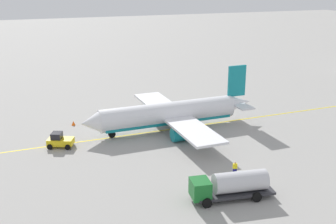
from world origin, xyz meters
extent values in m
plane|color=#9E9B96|center=(0.00, 0.00, 0.00)|extent=(400.00, 400.00, 0.00)
cylinder|color=white|center=(0.00, 0.00, 2.79)|extent=(22.34, 4.14, 3.57)
cube|color=teal|center=(0.00, 0.00, 1.80)|extent=(21.08, 3.47, 1.00)
cone|color=white|center=(12.36, 0.32, 2.79)|extent=(3.18, 3.51, 3.43)
cone|color=white|center=(-12.98, -0.33, 3.14)|extent=(4.40, 3.15, 3.04)
cube|color=teal|center=(-12.36, -0.32, 6.97)|extent=(3.21, 0.44, 5.20)
cube|color=white|center=(-12.36, -0.32, 3.19)|extent=(2.61, 8.46, 0.24)
cube|color=white|center=(-1.00, -0.03, 2.34)|extent=(5.50, 27.39, 0.36)
cylinder|color=teal|center=(-0.33, 5.19, 1.09)|extent=(3.25, 2.18, 2.10)
cylinder|color=teal|center=(-0.07, -5.20, 1.09)|extent=(3.25, 2.18, 2.10)
cylinder|color=#4C4C51|center=(9.27, 0.24, 1.13)|extent=(0.24, 0.24, 1.16)
cylinder|color=black|center=(9.27, 0.24, 0.55)|extent=(1.11, 0.43, 1.10)
cylinder|color=#4C4C51|center=(-2.07, 2.55, 1.13)|extent=(0.24, 0.24, 1.16)
cylinder|color=black|center=(-2.07, 2.55, 0.55)|extent=(1.11, 0.43, 1.10)
cylinder|color=#4C4C51|center=(-1.93, -2.65, 1.13)|extent=(0.24, 0.24, 1.16)
cylinder|color=black|center=(-1.93, -2.65, 0.55)|extent=(1.11, 0.43, 1.10)
cube|color=#2D2D33|center=(0.64, 23.08, 0.70)|extent=(9.06, 3.66, 0.30)
cube|color=#196B28|center=(4.61, 22.54, 1.65)|extent=(2.30, 2.65, 2.00)
cube|color=black|center=(5.50, 22.42, 2.05)|extent=(0.43, 2.00, 0.90)
cylinder|color=silver|center=(0.05, 23.16, 2.00)|extent=(6.26, 3.09, 2.30)
cylinder|color=black|center=(4.38, 23.83, 0.55)|extent=(1.14, 0.49, 1.10)
cylinder|color=black|center=(4.04, 21.36, 0.55)|extent=(1.14, 0.49, 1.10)
cylinder|color=black|center=(-1.27, 24.60, 0.55)|extent=(1.14, 0.49, 1.10)
cylinder|color=black|center=(-1.60, 22.12, 0.55)|extent=(1.14, 0.49, 1.10)
cube|color=yellow|center=(17.05, 1.34, 0.85)|extent=(4.10, 3.25, 0.90)
cube|color=black|center=(17.51, 1.15, 1.75)|extent=(1.92, 2.02, 0.90)
cylinder|color=black|center=(15.46, 0.93, 0.40)|extent=(0.85, 0.59, 0.80)
cylinder|color=black|center=(16.25, 2.77, 0.40)|extent=(0.85, 0.59, 0.80)
cylinder|color=black|center=(17.85, -0.09, 0.40)|extent=(0.85, 0.59, 0.80)
cylinder|color=black|center=(18.64, 1.75, 0.40)|extent=(0.85, 0.59, 0.80)
cube|color=navy|center=(-2.25, 17.91, 0.42)|extent=(0.52, 0.44, 0.85)
cube|color=yellow|center=(-2.25, 17.91, 1.15)|extent=(0.60, 0.50, 0.60)
sphere|color=tan|center=(-2.25, 17.91, 1.59)|extent=(0.24, 0.24, 0.24)
cone|color=#F2590F|center=(14.01, -7.45, 0.36)|extent=(0.66, 0.66, 0.73)
cube|color=yellow|center=(0.00, 0.00, 0.01)|extent=(76.13, 2.25, 0.01)
camera|label=1|loc=(21.87, 59.18, 23.51)|focal=44.59mm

